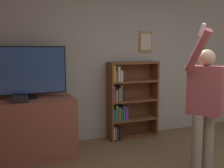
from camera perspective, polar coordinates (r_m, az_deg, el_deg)
wall_back at (r=4.86m, az=5.21°, el=4.72°), size 7.08×0.09×2.70m
tv_ledge at (r=4.08m, az=-16.96°, el=-9.25°), size 1.23×0.65×0.88m
television at (r=3.99m, az=-17.52°, el=2.58°), size 1.05×0.22×0.76m
game_console at (r=3.83m, az=-19.34°, el=-3.08°), size 0.21×0.24×0.08m
bookshelf at (r=4.69m, az=3.55°, el=-3.67°), size 0.91×0.28×1.37m
person at (r=3.42m, az=19.58°, el=-3.65°), size 0.55×0.53×1.88m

